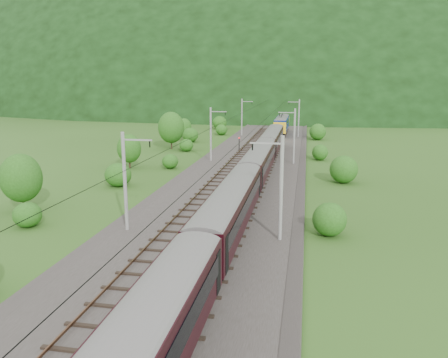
# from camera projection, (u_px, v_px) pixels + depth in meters

# --- Properties ---
(ground) EXTENTS (600.00, 600.00, 0.00)m
(ground) POSITION_uv_depth(u_px,v_px,m) (201.00, 238.00, 34.63)
(ground) COLOR #2B4E18
(ground) RESTS_ON ground
(railbed) EXTENTS (14.00, 220.00, 0.30)m
(railbed) POSITION_uv_depth(u_px,v_px,m) (224.00, 202.00, 44.18)
(railbed) COLOR #38332D
(railbed) RESTS_ON ground
(track_left) EXTENTS (2.40, 220.00, 0.27)m
(track_left) POSITION_uv_depth(u_px,v_px,m) (201.00, 199.00, 44.56)
(track_left) COLOR brown
(track_left) RESTS_ON railbed
(track_right) EXTENTS (2.40, 220.00, 0.27)m
(track_right) POSITION_uv_depth(u_px,v_px,m) (248.00, 201.00, 43.70)
(track_right) COLOR brown
(track_right) RESTS_ON railbed
(catenary_left) EXTENTS (2.54, 192.28, 8.00)m
(catenary_left) POSITION_uv_depth(u_px,v_px,m) (211.00, 133.00, 65.41)
(catenary_left) COLOR gray
(catenary_left) RESTS_ON railbed
(catenary_right) EXTENTS (2.54, 192.28, 8.00)m
(catenary_right) POSITION_uv_depth(u_px,v_px,m) (294.00, 135.00, 63.20)
(catenary_right) COLOR gray
(catenary_right) RESTS_ON railbed
(overhead_wires) EXTENTS (4.83, 198.00, 0.03)m
(overhead_wires) POSITION_uv_depth(u_px,v_px,m) (224.00, 134.00, 42.64)
(overhead_wires) COLOR black
(overhead_wires) RESTS_ON ground
(mountain_main) EXTENTS (504.00, 360.00, 244.00)m
(mountain_main) POSITION_uv_depth(u_px,v_px,m) (295.00, 100.00, 283.83)
(mountain_main) COLOR black
(mountain_main) RESTS_ON ground
(mountain_ridge) EXTENTS (336.00, 280.00, 132.00)m
(mountain_ridge) POSITION_uv_depth(u_px,v_px,m) (143.00, 96.00, 343.83)
(mountain_ridge) COLOR black
(mountain_ridge) RESTS_ON ground
(train) EXTENTS (2.66, 125.90, 4.61)m
(train) POSITION_uv_depth(u_px,v_px,m) (248.00, 174.00, 42.89)
(train) COLOR black
(train) RESTS_ON ground
(hazard_post_near) EXTENTS (0.18, 0.18, 1.71)m
(hazard_post_near) POSITION_uv_depth(u_px,v_px,m) (241.00, 164.00, 58.72)
(hazard_post_near) COLOR red
(hazard_post_near) RESTS_ON railbed
(hazard_post_far) EXTENTS (0.16, 0.16, 1.47)m
(hazard_post_far) POSITION_uv_depth(u_px,v_px,m) (268.00, 138.00, 87.15)
(hazard_post_far) COLOR red
(hazard_post_far) RESTS_ON railbed
(signal) EXTENTS (0.25, 0.25, 2.26)m
(signal) POSITION_uv_depth(u_px,v_px,m) (239.00, 143.00, 76.06)
(signal) COLOR black
(signal) RESTS_ON railbed
(vegetation_left) EXTENTS (11.86, 144.15, 6.74)m
(vegetation_left) POSITION_uv_depth(u_px,v_px,m) (76.00, 178.00, 44.55)
(vegetation_left) COLOR #245516
(vegetation_left) RESTS_ON ground
(vegetation_right) EXTENTS (5.66, 103.97, 3.07)m
(vegetation_right) POSITION_uv_depth(u_px,v_px,m) (332.00, 172.00, 53.03)
(vegetation_right) COLOR #245516
(vegetation_right) RESTS_ON ground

